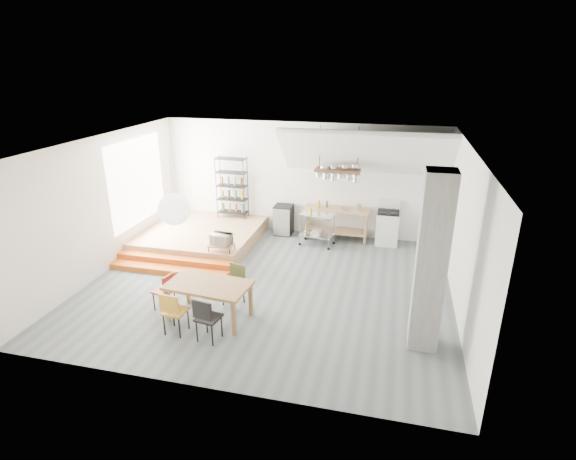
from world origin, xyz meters
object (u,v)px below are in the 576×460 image
(rolling_cart, at_px, (317,225))
(mini_fridge, at_px, (284,220))
(stove, at_px, (387,227))
(dining_table, at_px, (208,288))

(rolling_cart, bearing_deg, mini_fridge, 160.74)
(rolling_cart, relative_size, mini_fridge, 1.13)
(stove, relative_size, rolling_cart, 1.20)
(mini_fridge, bearing_deg, dining_table, -93.41)
(stove, height_order, mini_fridge, stove)
(dining_table, bearing_deg, rolling_cart, 77.54)
(stove, distance_m, mini_fridge, 2.95)
(rolling_cart, height_order, mini_fridge, rolling_cart)
(dining_table, bearing_deg, mini_fridge, 92.37)
(mini_fridge, bearing_deg, stove, -0.85)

